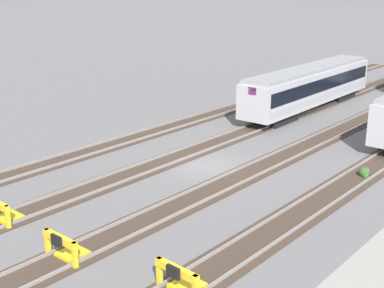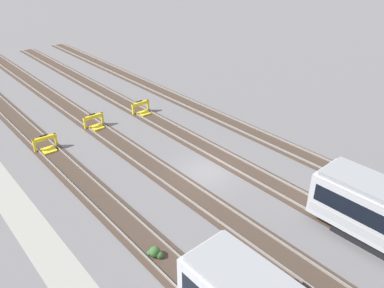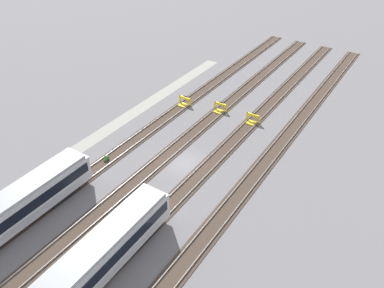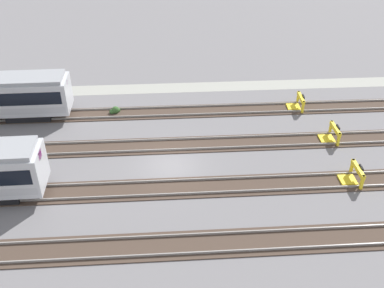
# 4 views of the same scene
# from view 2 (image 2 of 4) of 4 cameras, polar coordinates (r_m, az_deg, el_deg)

# --- Properties ---
(ground_plane) EXTENTS (400.00, 400.00, 0.00)m
(ground_plane) POSITION_cam_2_polar(r_m,az_deg,el_deg) (28.52, 2.05, -4.31)
(ground_plane) COLOR slate
(service_walkway) EXTENTS (54.00, 2.00, 0.01)m
(service_walkway) POSITION_cam_2_polar(r_m,az_deg,el_deg) (23.69, -21.32, -14.72)
(service_walkway) COLOR #9E9E93
(service_walkway) RESTS_ON ground
(rail_track_nearest) EXTENTS (90.00, 2.24, 0.21)m
(rail_track_nearest) POSITION_cam_2_polar(r_m,az_deg,el_deg) (24.88, -11.38, -10.49)
(rail_track_nearest) COLOR #47382D
(rail_track_nearest) RESTS_ON ground
(rail_track_near_inner) EXTENTS (90.00, 2.24, 0.21)m
(rail_track_near_inner) POSITION_cam_2_polar(r_m,az_deg,el_deg) (27.10, -1.98, -6.17)
(rail_track_near_inner) COLOR #47382D
(rail_track_near_inner) RESTS_ON ground
(rail_track_middle) EXTENTS (90.00, 2.24, 0.21)m
(rail_track_middle) POSITION_cam_2_polar(r_m,az_deg,el_deg) (30.05, 5.67, -2.47)
(rail_track_middle) COLOR #47382D
(rail_track_middle) RESTS_ON ground
(rail_track_far_inner) EXTENTS (90.00, 2.24, 0.21)m
(rail_track_far_inner) POSITION_cam_2_polar(r_m,az_deg,el_deg) (33.54, 11.80, 0.55)
(rail_track_far_inner) COLOR #47382D
(rail_track_far_inner) RESTS_ON ground
(bumper_stop_nearest_track) EXTENTS (1.37, 2.01, 1.22)m
(bumper_stop_nearest_track) POSITION_cam_2_polar(r_m,az_deg,el_deg) (33.47, -21.29, -0.08)
(bumper_stop_nearest_track) COLOR yellow
(bumper_stop_nearest_track) RESTS_ON ground
(bumper_stop_near_inner_track) EXTENTS (1.34, 2.00, 1.22)m
(bumper_stop_near_inner_track) POSITION_cam_2_polar(r_m,az_deg,el_deg) (36.20, -14.55, 3.22)
(bumper_stop_near_inner_track) COLOR yellow
(bumper_stop_near_inner_track) RESTS_ON ground
(bumper_stop_middle_track) EXTENTS (1.34, 2.00, 1.22)m
(bumper_stop_middle_track) POSITION_cam_2_polar(r_m,az_deg,el_deg) (38.31, -7.62, 5.37)
(bumper_stop_middle_track) COLOR yellow
(bumper_stop_middle_track) RESTS_ON ground
(weed_clump) EXTENTS (0.92, 0.70, 0.64)m
(weed_clump) POSITION_cam_2_polar(r_m,az_deg,el_deg) (21.75, -5.61, -16.17)
(weed_clump) COLOR #38602D
(weed_clump) RESTS_ON ground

